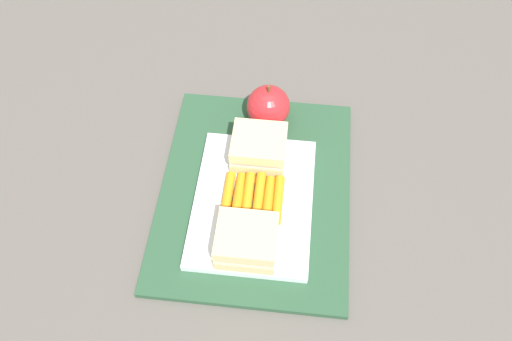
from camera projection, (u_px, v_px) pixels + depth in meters
name	position (u px, v px, depth m)	size (l,w,h in m)	color
ground_plane	(255.00, 193.00, 0.80)	(2.40, 2.40, 0.00)	#56514C
lunchbag_mat	(255.00, 191.00, 0.80)	(0.36, 0.28, 0.01)	#284C33
food_tray	(253.00, 202.00, 0.77)	(0.23, 0.17, 0.01)	white
sandwich_half_left	(247.00, 241.00, 0.71)	(0.07, 0.08, 0.04)	#DBC189
sandwich_half_right	(259.00, 148.00, 0.79)	(0.07, 0.08, 0.04)	#DBC189
carrot_sticks_bundle	(253.00, 197.00, 0.76)	(0.08, 0.09, 0.02)	orange
apple	(268.00, 107.00, 0.84)	(0.07, 0.07, 0.08)	red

